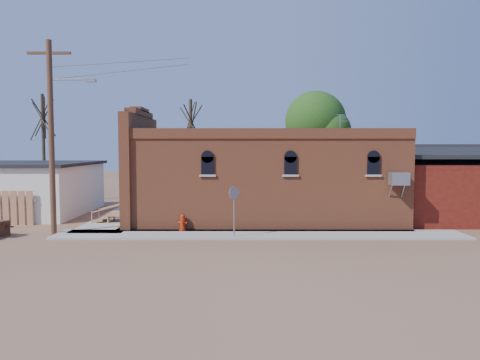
{
  "coord_description": "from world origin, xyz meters",
  "views": [
    {
      "loc": [
        0.64,
        -20.54,
        4.08
      ],
      "look_at": [
        0.56,
        3.48,
        2.4
      ],
      "focal_mm": 35.0,
      "sensor_mm": 36.0,
      "label": 1
    }
  ],
  "objects_px": {
    "fire_hydrant": "(183,222)",
    "trash_barrel": "(133,213)",
    "stop_sign": "(234,198)",
    "brick_bar": "(259,179)",
    "utility_pole": "(52,132)"
  },
  "relations": [
    {
      "from": "fire_hydrant",
      "to": "stop_sign",
      "type": "height_order",
      "value": "stop_sign"
    },
    {
      "from": "utility_pole",
      "to": "fire_hydrant",
      "type": "height_order",
      "value": "utility_pole"
    },
    {
      "from": "fire_hydrant",
      "to": "trash_barrel",
      "type": "relative_size",
      "value": 0.97
    },
    {
      "from": "trash_barrel",
      "to": "utility_pole",
      "type": "bearing_deg",
      "value": -128.15
    },
    {
      "from": "brick_bar",
      "to": "trash_barrel",
      "type": "relative_size",
      "value": 20.39
    },
    {
      "from": "utility_pole",
      "to": "trash_barrel",
      "type": "height_order",
      "value": "utility_pole"
    },
    {
      "from": "stop_sign",
      "to": "utility_pole",
      "type": "bearing_deg",
      "value": 152.74
    },
    {
      "from": "fire_hydrant",
      "to": "trash_barrel",
      "type": "height_order",
      "value": "trash_barrel"
    },
    {
      "from": "brick_bar",
      "to": "utility_pole",
      "type": "height_order",
      "value": "utility_pole"
    },
    {
      "from": "stop_sign",
      "to": "trash_barrel",
      "type": "distance_m",
      "value": 7.38
    },
    {
      "from": "brick_bar",
      "to": "fire_hydrant",
      "type": "xyz_separation_m",
      "value": [
        -3.85,
        -3.7,
        -1.87
      ]
    },
    {
      "from": "brick_bar",
      "to": "stop_sign",
      "type": "relative_size",
      "value": 7.17
    },
    {
      "from": "stop_sign",
      "to": "fire_hydrant",
      "type": "bearing_deg",
      "value": 127.3
    },
    {
      "from": "brick_bar",
      "to": "trash_barrel",
      "type": "distance_m",
      "value": 7.22
    },
    {
      "from": "utility_pole",
      "to": "fire_hydrant",
      "type": "bearing_deg",
      "value": 5.73
    }
  ]
}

